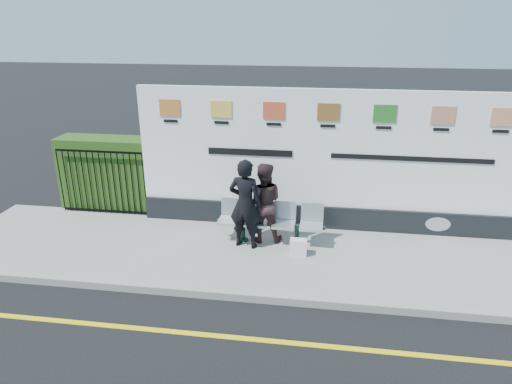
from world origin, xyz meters
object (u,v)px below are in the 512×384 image
at_px(woman_left, 245,204).
at_px(woman_right, 263,203).
at_px(bench, 270,232).
at_px(billboard, 325,170).

distance_m(woman_left, woman_right, 0.45).
height_order(woman_left, woman_right, woman_left).
xyz_separation_m(bench, woman_left, (-0.47, -0.21, 0.68)).
distance_m(billboard, bench, 1.78).
xyz_separation_m(billboard, bench, (-1.06, -0.95, -1.07)).
bearing_deg(bench, woman_right, 149.13).
xyz_separation_m(billboard, woman_left, (-1.53, -1.16, -0.39)).
height_order(bench, woman_left, woman_left).
bearing_deg(billboard, woman_left, -142.70).
bearing_deg(bench, billboard, 43.15).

